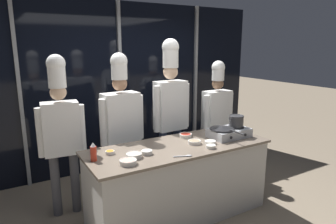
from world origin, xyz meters
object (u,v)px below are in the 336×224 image
Objects in this scene: prep_bowl_chili_flakes at (186,135)px; chef_sous at (121,118)px; portable_stove at (229,132)px; squeeze_bottle_chili at (93,152)px; prep_bowl_garlic at (210,142)px; chef_pastry at (217,111)px; serving_spoon_slotted at (186,156)px; prep_bowl_onion at (147,152)px; prep_bowl_mushrooms at (194,142)px; prep_bowl_bean_sprouts at (211,146)px; prep_bowl_chicken at (134,155)px; chef_head at (61,126)px; stock_pot at (236,121)px; prep_bowl_shrimp at (128,162)px; frying_pan at (222,128)px; chef_line at (171,103)px; prep_bowl_carrots at (110,152)px.

prep_bowl_chili_flakes is 0.08× the size of chef_sous.
portable_stove is 2.60× the size of squeeze_bottle_chili.
chef_pastry is (0.81, 0.87, 0.12)m from prep_bowl_garlic.
prep_bowl_garlic is 0.68× the size of serving_spoon_slotted.
serving_spoon_slotted is (0.32, -0.27, -0.02)m from prep_bowl_onion.
prep_bowl_mushrooms is 0.09× the size of chef_pastry.
chef_pastry reaches higher than prep_bowl_chili_flakes.
chef_sous is at bearing 123.64° from prep_bowl_bean_sprouts.
prep_bowl_chili_flakes is at bearing 136.43° from chef_sous.
prep_bowl_chicken is (-0.80, -0.05, 0.00)m from prep_bowl_mushrooms.
chef_head is at bearing 132.00° from prep_bowl_onion.
prep_bowl_garlic is 1.08× the size of prep_bowl_onion.
stock_pot is 1.84m from squeeze_bottle_chili.
chef_pastry reaches higher than squeeze_bottle_chili.
prep_bowl_bean_sprouts is (-0.46, -0.22, -0.04)m from portable_stove.
prep_bowl_shrimp is (-0.92, -0.18, 0.00)m from prep_bowl_mushrooms.
squeeze_bottle_chili is 1.19m from prep_bowl_mushrooms.
serving_spoon_slotted is (-0.73, -0.29, -0.13)m from frying_pan.
chef_line is at bearing 79.96° from prep_bowl_mushrooms.
serving_spoon_slotted is at bearing -23.06° from squeeze_bottle_chili.
prep_bowl_carrots is at bearing 149.29° from prep_bowl_onion.
portable_stove is at bearing -6.78° from prep_bowl_carrots.
chef_sous is at bearing 87.36° from prep_bowl_onion.
prep_bowl_garlic is 0.07× the size of chef_pastry.
frying_pan is at bearing 0.87° from prep_bowl_onion.
prep_bowl_shrimp is 1.47m from chef_line.
chef_line reaches higher than serving_spoon_slotted.
prep_bowl_chicken is at bearing 47.34° from prep_bowl_shrimp.
prep_bowl_onion is (-1.06, -0.02, -0.11)m from frying_pan.
prep_bowl_chili_flakes is at bearing 106.43° from prep_bowl_garlic.
prep_bowl_onion is 0.06× the size of chef_head.
chef_sous is (-1.14, 0.79, 0.16)m from portable_stove.
prep_bowl_carrots is at bearing 99.22° from prep_bowl_shrimp.
frying_pan is 2.74× the size of serving_spoon_slotted.
prep_bowl_chili_flakes is 1.04m from prep_bowl_carrots.
stock_pot is at bearing 1.40° from frying_pan.
prep_bowl_chili_flakes is 0.08× the size of chef_head.
prep_bowl_chicken is (-1.22, -0.04, -0.11)m from frying_pan.
prep_bowl_bean_sprouts is at bearing 45.26° from chef_pastry.
serving_spoon_slotted is 0.10× the size of chef_head.
prep_bowl_chili_flakes is at bearing 4.97° from prep_bowl_carrots.
chef_head is (-1.89, 0.77, 0.17)m from portable_stove.
prep_bowl_garlic is 0.78× the size of prep_bowl_shrimp.
prep_bowl_carrots is at bearing 159.17° from prep_bowl_bean_sprouts.
serving_spoon_slotted is at bearing -157.46° from prep_bowl_garlic.
chef_line reaches higher than chef_pastry.
prep_bowl_onion is 1.80m from chef_pastry.
prep_bowl_chicken reaches higher than prep_bowl_bean_sprouts.
frying_pan reaches higher than prep_bowl_onion.
chef_pastry is at bearing 26.29° from prep_bowl_onion.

